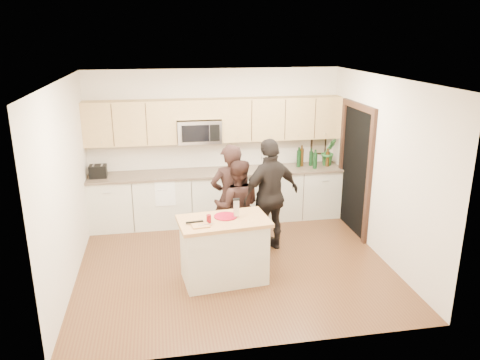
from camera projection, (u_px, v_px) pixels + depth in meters
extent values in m
plane|color=brown|center=(234.00, 262.00, 7.00)|extent=(4.50, 4.50, 0.00)
cube|color=beige|center=(216.00, 145.00, 8.47)|extent=(4.50, 0.02, 2.70)
cube|color=beige|center=(265.00, 234.00, 4.72)|extent=(4.50, 0.02, 2.70)
cube|color=beige|center=(67.00, 185.00, 6.22)|extent=(0.02, 4.00, 2.70)
cube|color=beige|center=(382.00, 169.00, 6.97)|extent=(0.02, 4.00, 2.70)
cube|color=white|center=(233.00, 79.00, 6.19)|extent=(4.50, 4.00, 0.02)
cube|color=beige|center=(218.00, 197.00, 8.45)|extent=(4.50, 0.62, 0.90)
cube|color=#73604C|center=(218.00, 172.00, 8.30)|extent=(4.50, 0.66, 0.04)
cube|color=tan|center=(130.00, 123.00, 7.93)|extent=(1.55, 0.33, 0.75)
cube|color=tan|center=(281.00, 118.00, 8.37)|extent=(2.17, 0.33, 0.75)
cube|color=tan|center=(198.00, 109.00, 8.06)|extent=(0.78, 0.33, 0.33)
cube|color=silver|center=(199.00, 131.00, 8.14)|extent=(0.76, 0.40, 0.40)
cube|color=black|center=(195.00, 134.00, 7.94)|extent=(0.47, 0.01, 0.29)
cube|color=black|center=(215.00, 133.00, 7.99)|extent=(0.17, 0.01, 0.29)
cube|color=black|center=(355.00, 171.00, 7.90)|extent=(0.02, 1.05, 2.10)
cube|color=black|center=(369.00, 181.00, 7.36)|extent=(0.06, 0.10, 2.10)
cube|color=black|center=(341.00, 162.00, 8.44)|extent=(0.06, 0.10, 2.10)
cube|color=black|center=(359.00, 106.00, 7.57)|extent=(0.06, 1.25, 0.10)
cube|color=black|center=(318.00, 144.00, 8.80)|extent=(0.30, 0.03, 0.38)
cube|color=tan|center=(319.00, 144.00, 8.79)|extent=(0.24, 0.00, 0.32)
cube|color=white|center=(165.00, 192.00, 7.92)|extent=(0.34, 0.01, 0.48)
cube|color=white|center=(164.00, 174.00, 8.13)|extent=(0.34, 0.60, 0.01)
cube|color=beige|center=(224.00, 252.00, 6.40)|extent=(1.17, 0.76, 0.85)
cube|color=#AB8247|center=(224.00, 221.00, 6.26)|extent=(1.27, 0.82, 0.05)
cylinder|color=maroon|center=(226.00, 216.00, 6.34)|extent=(0.32, 0.32, 0.02)
cube|color=silver|center=(236.00, 208.00, 6.29)|extent=(0.07, 0.05, 0.23)
cube|color=black|center=(236.00, 199.00, 6.25)|extent=(0.09, 0.06, 0.02)
cylinder|color=maroon|center=(209.00, 219.00, 6.13)|extent=(0.06, 0.06, 0.11)
cube|color=#AB8247|center=(200.00, 225.00, 6.04)|extent=(0.25, 0.22, 0.02)
cube|color=black|center=(195.00, 222.00, 6.10)|extent=(0.23, 0.06, 0.02)
cube|color=silver|center=(205.00, 225.00, 6.03)|extent=(0.20, 0.04, 0.01)
cube|color=black|center=(98.00, 171.00, 7.91)|extent=(0.29, 0.23, 0.21)
cube|color=silver|center=(93.00, 165.00, 7.87)|extent=(0.03, 0.16, 0.00)
cube|color=silver|center=(102.00, 165.00, 7.89)|extent=(0.03, 0.16, 0.00)
cylinder|color=black|center=(299.00, 157.00, 8.52)|extent=(0.07, 0.07, 0.36)
cylinder|color=#331F09|center=(302.00, 156.00, 8.56)|extent=(0.08, 0.08, 0.39)
cylinder|color=black|center=(311.00, 157.00, 8.60)|extent=(0.07, 0.07, 0.33)
cylinder|color=#331F09|center=(327.00, 157.00, 8.56)|extent=(0.07, 0.07, 0.33)
cylinder|color=black|center=(315.00, 159.00, 8.41)|extent=(0.08, 0.08, 0.35)
imported|color=#28652D|center=(329.00, 152.00, 8.60)|extent=(0.32, 0.27, 0.51)
imported|color=black|center=(230.00, 198.00, 7.20)|extent=(0.68, 0.51, 1.70)
imported|color=black|center=(237.00, 207.00, 7.14)|extent=(0.82, 0.69, 1.49)
imported|color=black|center=(270.00, 196.00, 7.19)|extent=(1.14, 0.82, 1.79)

